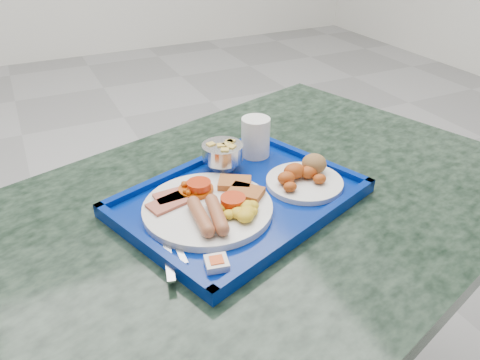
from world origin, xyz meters
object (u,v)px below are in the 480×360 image
at_px(table, 254,273).
at_px(fruit_bowl, 223,153).
at_px(main_plate, 212,206).
at_px(tray, 240,199).
at_px(bread_plate, 305,176).
at_px(juice_cup, 256,136).

relative_size(table, fruit_bowl, 15.67).
distance_m(table, main_plate, 0.25).
height_order(tray, bread_plate, bread_plate).
distance_m(tray, fruit_bowl, 0.13).
distance_m(table, fruit_bowl, 0.29).
bearing_deg(fruit_bowl, table, -82.61).
xyz_separation_m(tray, main_plate, (-0.07, -0.02, 0.02)).
height_order(tray, main_plate, main_plate).
height_order(bread_plate, fruit_bowl, fruit_bowl).
xyz_separation_m(bread_plate, juice_cup, (-0.03, 0.16, 0.03)).
bearing_deg(juice_cup, table, -117.34).
relative_size(fruit_bowl, juice_cup, 0.98).
bearing_deg(juice_cup, fruit_bowl, -163.12).
distance_m(main_plate, fruit_bowl, 0.17).
bearing_deg(tray, fruit_bowl, 82.32).
distance_m(fruit_bowl, juice_cup, 0.10).
height_order(table, bread_plate, bread_plate).
xyz_separation_m(bread_plate, fruit_bowl, (-0.13, 0.13, 0.02)).
height_order(table, main_plate, main_plate).
bearing_deg(fruit_bowl, juice_cup, 16.88).
bearing_deg(tray, juice_cup, 52.86).
bearing_deg(juice_cup, tray, -127.14).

